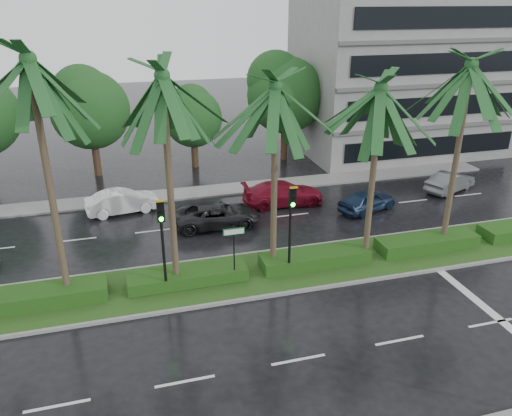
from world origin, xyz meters
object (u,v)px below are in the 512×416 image
object	(u,v)px
car_white	(122,202)
car_blue	(367,200)
signal_median_left	(162,233)
car_darkgrey	(217,215)
car_grey	(450,182)
street_sign	(234,242)
car_red	(283,193)

from	to	relation	value
car_white	car_blue	xyz separation A→B (m)	(14.00, -3.64, -0.04)
signal_median_left	car_darkgrey	bearing A→B (deg)	61.31
signal_median_left	car_grey	xyz separation A→B (m)	(19.23, 7.65, -2.36)
car_darkgrey	car_blue	size ratio (longest dim) A/B	1.25
car_white	signal_median_left	bearing A→B (deg)	179.90
car_blue	car_grey	size ratio (longest dim) A/B	0.97
signal_median_left	car_blue	distance (m)	14.13
street_sign	car_darkgrey	distance (m)	6.40
signal_median_left	car_blue	world-z (taller)	signal_median_left
signal_median_left	street_sign	world-z (taller)	signal_median_left
street_sign	car_white	bearing A→B (deg)	115.11
car_grey	car_red	bearing A→B (deg)	63.11
car_darkgrey	car_grey	bearing A→B (deg)	-83.09
signal_median_left	car_blue	bearing A→B (deg)	26.19
car_white	car_blue	bearing A→B (deg)	-113.37
street_sign	car_grey	world-z (taller)	street_sign
car_darkgrey	car_grey	xyz separation A→B (m)	(15.73, 1.25, -0.02)
car_darkgrey	car_blue	distance (m)	9.00
car_blue	car_white	bearing A→B (deg)	55.45
signal_median_left	car_darkgrey	world-z (taller)	signal_median_left
car_red	car_blue	distance (m)	5.04
car_white	car_red	size ratio (longest dim) A/B	0.84
car_grey	car_blue	bearing A→B (deg)	79.64
signal_median_left	car_darkgrey	distance (m)	7.66
signal_median_left	car_darkgrey	size ratio (longest dim) A/B	0.92
car_red	street_sign	bearing A→B (deg)	150.27
car_blue	car_red	bearing A→B (deg)	43.14
street_sign	car_red	xyz separation A→B (m)	(5.00, 8.25, -1.40)
signal_median_left	street_sign	distance (m)	3.13
car_darkgrey	car_blue	world-z (taller)	car_darkgrey
street_sign	car_white	world-z (taller)	street_sign
car_blue	signal_median_left	bearing A→B (deg)	96.20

